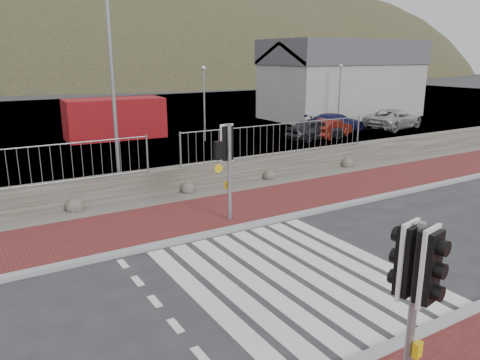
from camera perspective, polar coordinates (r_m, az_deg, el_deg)
ground at (r=10.53m, az=6.40°, el=-11.47°), size 220.00×220.00×0.00m
sidewalk_far at (r=14.05m, az=-4.86°, el=-4.34°), size 40.00×3.00×0.08m
kerb_near at (r=8.66m, az=19.24°, el=-18.22°), size 40.00×0.25×0.12m
kerb_far at (r=12.80m, az=-1.84°, el=-6.20°), size 40.00×0.25×0.12m
zebra_crossing at (r=10.52m, az=6.40°, el=-11.44°), size 4.62×5.60×0.01m
gravel_strip at (r=15.78m, az=-8.11°, el=-2.29°), size 40.00×1.50×0.06m
stone_wall at (r=16.38m, az=-9.28°, el=-0.17°), size 40.00×0.60×0.90m
railing at (r=15.94m, az=-9.28°, el=4.47°), size 18.07×0.07×1.22m
quay at (r=36.09m, az=-21.84°, el=6.46°), size 120.00×40.00×0.50m
water at (r=70.70m, az=-26.88°, el=9.59°), size 220.00×50.00×0.05m
harbor_building at (r=37.64m, az=12.40°, el=11.97°), size 12.20×6.20×5.80m
hills_backdrop at (r=100.05m, az=-22.80°, el=-2.34°), size 254.00×90.00×100.00m
traffic_signal_near at (r=6.34m, az=20.66°, el=-11.32°), size 0.43×0.31×2.72m
traffic_signal_far at (r=13.05m, az=-1.45°, el=3.44°), size 0.68×0.26×2.85m
streetlight at (r=16.21m, az=-14.92°, el=12.29°), size 1.53×0.26×7.20m
shipping_container at (r=28.13m, az=-15.00°, el=7.26°), size 5.60×2.53×2.29m
car_a at (r=27.01m, az=9.16°, el=6.10°), size 3.56×1.54×1.20m
car_b at (r=28.00m, az=10.97°, el=6.22°), size 3.53×2.17×1.10m
car_c at (r=30.17m, az=11.59°, el=6.87°), size 4.06×1.69×1.17m
car_d at (r=32.40m, az=18.19°, el=7.09°), size 5.02×3.11×1.30m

